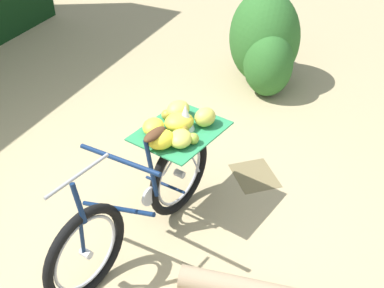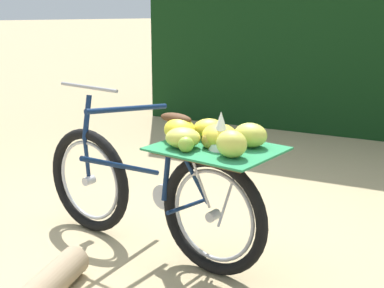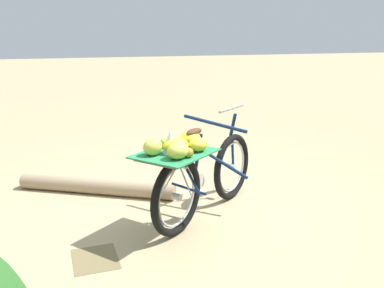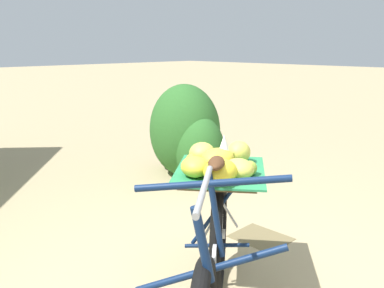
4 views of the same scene
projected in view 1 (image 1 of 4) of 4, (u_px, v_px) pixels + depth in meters
name	position (u px, v px, depth m)	size (l,w,h in m)	color
ground_plane	(138.00, 230.00, 4.16)	(60.00, 60.00, 0.00)	tan
bicycle	(150.00, 182.00, 3.83)	(1.32, 1.59, 1.03)	black
shrub_cluster	(264.00, 44.00, 5.88)	(1.15, 0.79, 1.10)	#2D6628
leaf_litter_patch	(255.00, 175.00, 4.71)	(0.44, 0.36, 0.01)	olive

